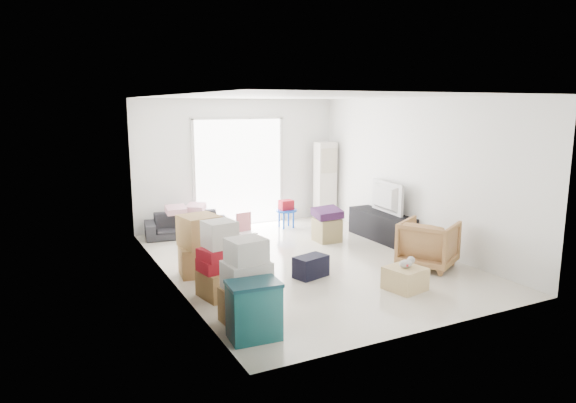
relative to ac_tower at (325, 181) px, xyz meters
The scene contains 21 objects.
room_shell 3.32m from the ac_tower, 126.35° to the right, with size 4.98×6.48×3.18m.
sliding_door 2.01m from the ac_tower, behind, with size 2.10×0.04×2.33m.
ac_tower is the anchor object (origin of this frame).
tv_console 2.15m from the ac_tower, 88.61° to the right, with size 0.47×1.58×0.53m, color black.
television 2.09m from the ac_tower, 88.61° to the right, with size 1.03×0.60×0.14m, color black.
sofa 3.31m from the ac_tower, behind, with size 1.61×0.47×0.63m, color #26262B.
pillow_left 3.48m from the ac_tower, behind, with size 0.40×0.31×0.13m, color #CF97A0.
pillow_right 3.06m from the ac_tower, behind, with size 0.36×0.29×0.12m, color #CF97A0.
armchair 3.85m from the ac_tower, 95.10° to the right, with size 0.81×0.76×0.83m, color #AA754B.
storage_bins 6.28m from the ac_tower, 127.97° to the right, with size 0.61×0.45×0.66m.
box_stack_a 5.86m from the ac_tower, 129.88° to the right, with size 0.60×0.52×1.03m.
box_stack_b 5.18m from the ac_tower, 136.60° to the right, with size 0.63×0.60×1.05m.
box_stack_c 4.52m from the ac_tower, 145.81° to the right, with size 0.68×0.62×0.93m.
loose_box 3.96m from the ac_tower, 146.00° to the right, with size 0.42×0.42×0.35m, color #A18249.
duffel_bag 4.14m from the ac_tower, 123.71° to the right, with size 0.51×0.31×0.33m, color black.
ottoman 2.09m from the ac_tower, 119.56° to the right, with size 0.44×0.44×0.44m, color #9E8F5C.
blanket 2.01m from the ac_tower, 119.56° to the right, with size 0.49×0.49×0.14m, color #3A1A42.
kids_table 1.32m from the ac_tower, 162.16° to the right, with size 0.46×0.46×0.59m.
toy_walker 2.45m from the ac_tower, 163.23° to the right, with size 0.39×0.36×0.47m.
wood_crate 4.72m from the ac_tower, 106.75° to the right, with size 0.48×0.48×0.32m, color #DABD7E.
plush_bunny 4.67m from the ac_tower, 106.41° to the right, with size 0.28×0.17×0.14m.
Camera 1 is at (-3.97, -7.23, 2.57)m, focal length 32.00 mm.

